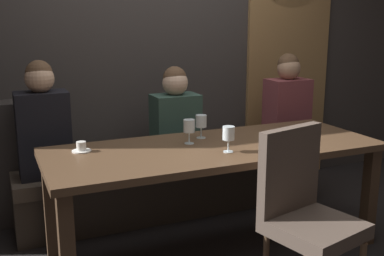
{
  "coord_description": "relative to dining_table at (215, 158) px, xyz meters",
  "views": [
    {
      "loc": [
        -1.32,
        -2.67,
        1.55
      ],
      "look_at": [
        -0.11,
        0.13,
        0.84
      ],
      "focal_mm": 43.88,
      "sensor_mm": 36.0,
      "label": 1
    }
  ],
  "objects": [
    {
      "name": "back_wall_tiled",
      "position": [
        0.0,
        1.22,
        0.85
      ],
      "size": [
        6.0,
        0.12,
        3.0
      ],
      "primitive_type": "cube",
      "color": "#383330",
      "rests_on": "ground"
    },
    {
      "name": "diner_bearded",
      "position": [
        -0.01,
        0.69,
        0.15
      ],
      "size": [
        0.36,
        0.24,
        0.75
      ],
      "color": "#2D473D",
      "rests_on": "banquette_bench"
    },
    {
      "name": "wine_glass_near_left",
      "position": [
        0.0,
        0.22,
        0.2
      ],
      "size": [
        0.08,
        0.08,
        0.16
      ],
      "color": "silver",
      "rests_on": "dining_table"
    },
    {
      "name": "espresso_cup",
      "position": [
        -0.83,
        0.21,
        0.11
      ],
      "size": [
        0.12,
        0.12,
        0.06
      ],
      "color": "white",
      "rests_on": "dining_table"
    },
    {
      "name": "banquette_bench",
      "position": [
        0.0,
        0.7,
        -0.42
      ],
      "size": [
        2.5,
        0.44,
        0.45
      ],
      "color": "#312A23",
      "rests_on": "ground"
    },
    {
      "name": "chair_near_side",
      "position": [
        0.18,
        -0.72,
        -0.09
      ],
      "size": [
        0.53,
        0.53,
        0.98
      ],
      "color": "brown",
      "rests_on": "ground"
    },
    {
      "name": "arched_door",
      "position": [
        1.35,
        1.15,
        0.71
      ],
      "size": [
        0.9,
        0.05,
        2.55
      ],
      "color": "olive",
      "rests_on": "ground"
    },
    {
      "name": "diner_redhead",
      "position": [
        -1.0,
        0.7,
        0.19
      ],
      "size": [
        0.36,
        0.24,
        0.83
      ],
      "color": "black",
      "rests_on": "banquette_bench"
    },
    {
      "name": "ground",
      "position": [
        0.0,
        0.0,
        -0.65
      ],
      "size": [
        9.0,
        9.0,
        0.0
      ],
      "primitive_type": "plane",
      "color": "black"
    },
    {
      "name": "wine_glass_far_left",
      "position": [
        0.01,
        -0.17,
        0.2
      ],
      "size": [
        0.08,
        0.08,
        0.16
      ],
      "color": "silver",
      "rests_on": "dining_table"
    },
    {
      "name": "wine_glass_center_back",
      "position": [
        -0.14,
        0.11,
        0.2
      ],
      "size": [
        0.08,
        0.08,
        0.16
      ],
      "color": "silver",
      "rests_on": "dining_table"
    },
    {
      "name": "dining_table",
      "position": [
        0.0,
        0.0,
        0.0
      ],
      "size": [
        2.2,
        0.84,
        0.74
      ],
      "color": "#493422",
      "rests_on": "ground"
    },
    {
      "name": "diner_far_end",
      "position": [
        1.04,
        0.69,
        0.18
      ],
      "size": [
        0.36,
        0.24,
        0.81
      ],
      "color": "brown",
      "rests_on": "banquette_bench"
    }
  ]
}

